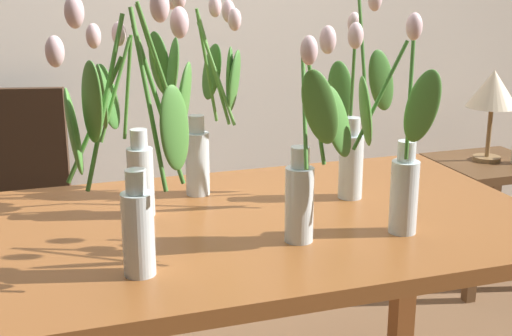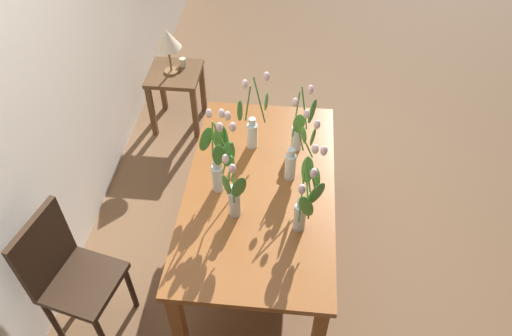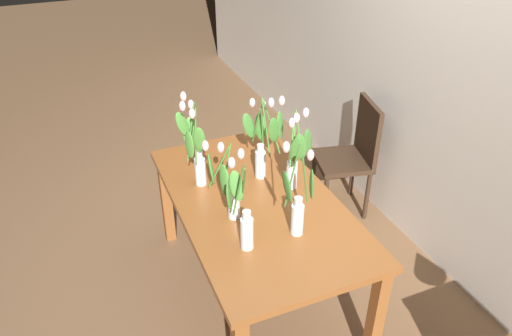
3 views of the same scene
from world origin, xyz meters
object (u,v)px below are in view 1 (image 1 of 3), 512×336
at_px(dining_table, 236,254).
at_px(tulip_vase_5, 400,163).
at_px(tulip_vase_3, 139,124).
at_px(tulip_vase_4, 133,167).
at_px(side_table, 487,187).
at_px(dining_chair, 13,199).
at_px(table_lamp, 493,91).
at_px(tulip_vase_1, 307,171).
at_px(tulip_vase_2, 209,120).
at_px(tulip_vase_0, 354,134).

distance_m(dining_table, tulip_vase_5, 0.49).
bearing_deg(tulip_vase_3, tulip_vase_5, -32.29).
bearing_deg(tulip_vase_4, tulip_vase_5, 4.73).
relative_size(tulip_vase_5, side_table, 0.97).
height_order(tulip_vase_4, dining_chair, tulip_vase_4).
distance_m(side_table, table_lamp, 0.42).
bearing_deg(side_table, tulip_vase_1, -140.84).
xyz_separation_m(tulip_vase_1, tulip_vase_5, (0.23, -0.01, 0.00)).
bearing_deg(table_lamp, tulip_vase_1, -140.26).
relative_size(tulip_vase_3, side_table, 1.06).
xyz_separation_m(tulip_vase_2, table_lamp, (1.42, 0.63, -0.10)).
bearing_deg(tulip_vase_2, dining_chair, 125.07).
relative_size(tulip_vase_0, tulip_vase_1, 1.14).
xyz_separation_m(tulip_vase_2, side_table, (1.42, 0.61, -0.52)).
relative_size(tulip_vase_4, dining_chair, 0.63).
bearing_deg(tulip_vase_3, dining_chair, 111.00).
bearing_deg(tulip_vase_4, dining_table, 42.29).
bearing_deg(tulip_vase_5, tulip_vase_4, -175.27).
distance_m(tulip_vase_1, table_lamp, 1.70).
height_order(tulip_vase_1, dining_chair, tulip_vase_1).
distance_m(tulip_vase_4, side_table, 2.12).
xyz_separation_m(dining_chair, side_table, (1.99, -0.19, -0.09)).
bearing_deg(tulip_vase_3, tulip_vase_2, 27.84).
height_order(tulip_vase_2, dining_chair, tulip_vase_2).
xyz_separation_m(tulip_vase_3, table_lamp, (1.63, 0.75, -0.12)).
bearing_deg(tulip_vase_4, tulip_vase_1, 8.65).
distance_m(dining_table, tulip_vase_4, 0.52).
bearing_deg(tulip_vase_5, tulip_vase_3, 147.71).
bearing_deg(tulip_vase_4, tulip_vase_2, 60.63).
xyz_separation_m(dining_table, tulip_vase_1, (0.11, -0.20, 0.27)).
relative_size(tulip_vase_1, tulip_vase_5, 0.95).
height_order(tulip_vase_3, table_lamp, tulip_vase_3).
bearing_deg(tulip_vase_5, tulip_vase_2, 126.53).
xyz_separation_m(tulip_vase_1, tulip_vase_3, (-0.32, 0.34, 0.06)).
distance_m(tulip_vase_3, table_lamp, 1.80).
xyz_separation_m(tulip_vase_2, tulip_vase_4, (-0.29, -0.52, 0.03)).
relative_size(tulip_vase_0, dining_chair, 0.62).
bearing_deg(tulip_vase_1, tulip_vase_4, -171.35).
relative_size(dining_chair, side_table, 1.69).
relative_size(tulip_vase_3, table_lamp, 1.47).
relative_size(tulip_vase_2, side_table, 1.01).
xyz_separation_m(tulip_vase_0, tulip_vase_4, (-0.66, -0.35, 0.06)).
height_order(dining_table, table_lamp, table_lamp).
height_order(tulip_vase_0, tulip_vase_2, tulip_vase_0).
bearing_deg(tulip_vase_1, dining_chair, 118.22).
bearing_deg(side_table, table_lamp, 97.32).
height_order(tulip_vase_1, tulip_vase_3, tulip_vase_3).
relative_size(tulip_vase_2, table_lamp, 1.39).
bearing_deg(dining_chair, tulip_vase_1, -61.78).
bearing_deg(tulip_vase_1, tulip_vase_0, 48.11).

